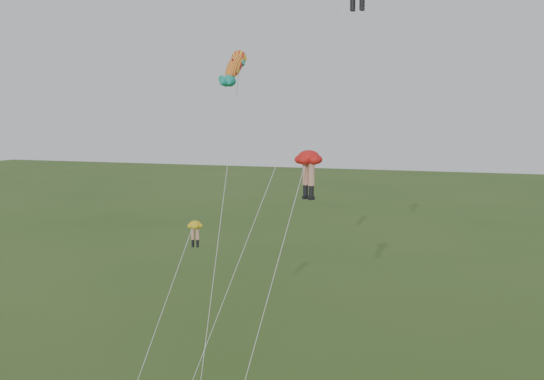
% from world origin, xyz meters
% --- Properties ---
extents(legs_kite_red_mid, '(2.68, 8.45, 12.93)m').
position_xyz_m(legs_kite_red_mid, '(4.16, 4.79, 12.20)').
color(legs_kite_red_mid, red).
rests_on(legs_kite_red_mid, ground).
extents(legs_kite_yellow, '(1.06, 8.88, 8.88)m').
position_xyz_m(legs_kite_yellow, '(-2.48, 4.73, 8.05)').
color(legs_kite_yellow, gold).
rests_on(legs_kite_yellow, ground).
extents(fish_kite, '(2.16, 10.07, 18.58)m').
position_xyz_m(fish_kite, '(-0.68, 6.78, 17.33)').
color(fish_kite, yellow).
rests_on(fish_kite, ground).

